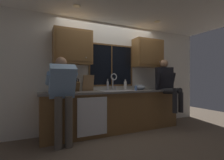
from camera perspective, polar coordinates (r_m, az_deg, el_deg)
The scene contains 25 objects.
floor at distance 2.73m, azimuth 16.79°, elevation -25.22°, with size 9.00×9.00×0.00m, color brown.
back_wall at distance 4.05m, azimuth -1.09°, elevation 1.58°, with size 5.58×0.12×2.55m, color silver.
ceiling_downlight_left at distance 3.41m, azimuth -12.22°, elevation 23.88°, with size 0.14×0.14×0.01m, color #FFEAB2.
ceiling_downlight_right at distance 4.23m, azimuth 15.47°, elevation 19.03°, with size 0.14×0.14×0.01m, color #FFEAB2.
window_glass at distance 4.02m, azimuth -0.17°, elevation 5.16°, with size 1.10×0.02×0.95m, color black.
window_frame_top at distance 4.09m, azimuth -0.11°, elevation 12.06°, with size 1.17×0.02×0.04m, color brown.
window_frame_bottom at distance 4.00m, azimuth -0.11°, elevation -1.88°, with size 1.17×0.02×0.04m, color brown.
window_frame_left at distance 3.81m, azimuth -7.90°, elevation 5.44°, with size 0.04×0.02×0.95m, color brown.
window_frame_right at distance 4.28m, azimuth 6.81°, elevation 4.84°, with size 0.04×0.02×0.95m, color brown.
window_mullion_center at distance 4.01m, azimuth -0.10°, elevation 5.17°, with size 0.02×0.02×0.95m, color brown.
lower_cabinet_run at distance 3.80m, azimuth 1.11°, elevation -10.97°, with size 3.18×0.58×0.88m, color brown.
countertop at distance 3.73m, azimuth 1.24°, elevation -4.06°, with size 3.24×0.62×0.04m, color slate.
dishwasher_front at distance 3.27m, azimuth -6.81°, elevation -12.48°, with size 0.60×0.02×0.74m, color white.
upper_cabinet_left at distance 3.61m, azimuth -13.51°, elevation 11.12°, with size 0.79×0.36×0.72m.
upper_cabinet_right at distance 4.43m, azimuth 12.42°, elevation 9.04°, with size 0.79×0.36×0.72m.
sink at distance 3.76m, azimuth 1.72°, elevation -5.22°, with size 0.80×0.46×0.21m.
faucet at distance 3.91m, azimuth 0.62°, elevation 0.14°, with size 0.18×0.09×0.40m.
person_standing at distance 3.04m, azimuth -16.87°, elevation -3.60°, with size 0.53×0.67×1.60m.
person_sitting_on_counter at distance 4.25m, azimuth 18.65°, elevation -0.81°, with size 0.54×0.66×1.26m.
knife_block at distance 3.55m, azimuth -12.34°, elevation -2.19°, with size 0.12×0.18×0.32m.
cutting_board at distance 3.71m, azimuth -8.25°, elevation -1.04°, with size 0.25×0.02×0.36m, color #997047.
mixing_bowl at distance 4.12m, azimuth 9.60°, elevation -2.54°, with size 0.27×0.27×0.14m, color #8C99A8.
soap_dispenser at distance 3.78m, azimuth 8.33°, elevation -2.75°, with size 0.06×0.07×0.16m.
bottle_green_glass at distance 4.07m, azimuth 4.66°, elevation -1.86°, with size 0.07×0.07×0.27m.
bottle_tall_clear at distance 3.88m, azimuth -1.54°, elevation -1.91°, with size 0.05×0.05×0.28m.
Camera 1 is at (-1.65, -3.64, 1.17)m, focal length 26.21 mm.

